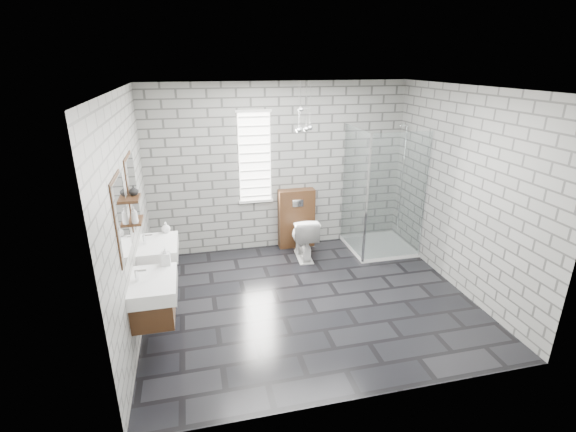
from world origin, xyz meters
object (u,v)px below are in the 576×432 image
object	(u,v)px
shower_enclosure	(378,223)
toilet	(303,237)
vanity_right	(155,250)
vanity_left	(150,287)
cistern_panel	(296,218)

from	to	relation	value
shower_enclosure	toilet	xyz separation A→B (m)	(-1.24, 0.06, -0.15)
vanity_right	toilet	world-z (taller)	vanity_right
vanity_left	cistern_panel	size ratio (longest dim) A/B	1.57
cistern_panel	shower_enclosure	size ratio (longest dim) A/B	0.49
cistern_panel	toilet	bearing A→B (deg)	-90.00
vanity_left	cistern_panel	bearing A→B (deg)	46.39
vanity_left	vanity_right	world-z (taller)	same
cistern_panel	shower_enclosure	world-z (taller)	shower_enclosure
vanity_left	shower_enclosure	xyz separation A→B (m)	(3.41, 1.76, -0.25)
cistern_panel	vanity_right	bearing A→B (deg)	-148.54
shower_enclosure	toilet	size ratio (longest dim) A/B	2.89
vanity_left	vanity_right	distance (m)	0.95
shower_enclosure	vanity_right	bearing A→B (deg)	-166.62
vanity_right	toilet	bearing A→B (deg)	21.79
shower_enclosure	vanity_left	bearing A→B (deg)	-152.68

